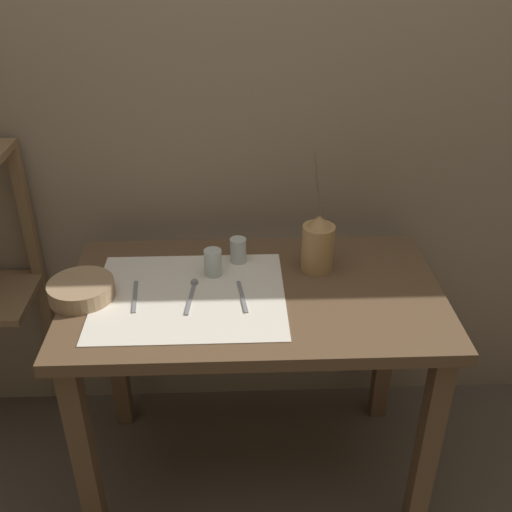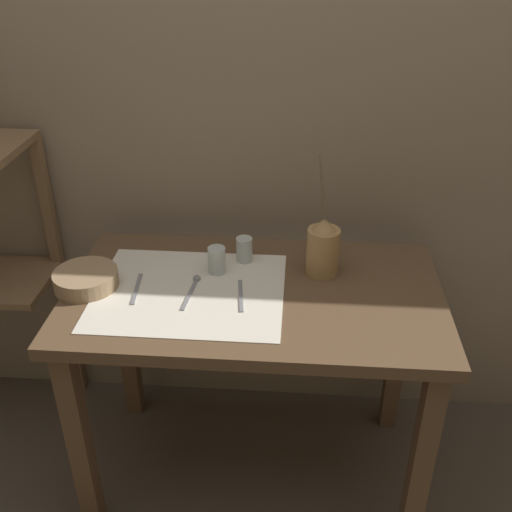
# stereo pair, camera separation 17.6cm
# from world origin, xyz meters

# --- Properties ---
(ground_plane) EXTENTS (12.00, 12.00, 0.00)m
(ground_plane) POSITION_xyz_m (0.00, 0.00, 0.00)
(ground_plane) COLOR brown
(stone_wall_back) EXTENTS (7.00, 0.06, 2.40)m
(stone_wall_back) POSITION_xyz_m (0.00, 0.44, 1.20)
(stone_wall_back) COLOR gray
(stone_wall_back) RESTS_ON ground_plane
(wooden_table) EXTENTS (1.15, 0.66, 0.79)m
(wooden_table) POSITION_xyz_m (0.00, 0.00, 0.67)
(wooden_table) COLOR brown
(wooden_table) RESTS_ON ground_plane
(linen_cloth) EXTENTS (0.57, 0.47, 0.00)m
(linen_cloth) POSITION_xyz_m (-0.19, -0.02, 0.79)
(linen_cloth) COLOR silver
(linen_cloth) RESTS_ON wooden_table
(pitcher_with_flowers) EXTENTS (0.10, 0.10, 0.40)m
(pitcher_with_flowers) POSITION_xyz_m (0.21, 0.12, 0.88)
(pitcher_with_flowers) COLOR #A87F4C
(pitcher_with_flowers) RESTS_ON wooden_table
(wooden_bowl) EXTENTS (0.20, 0.20, 0.05)m
(wooden_bowl) POSITION_xyz_m (-0.51, -0.02, 0.81)
(wooden_bowl) COLOR #9E7F5B
(wooden_bowl) RESTS_ON wooden_table
(glass_tumbler_near) EXTENTS (0.06, 0.06, 0.09)m
(glass_tumbler_near) POSITION_xyz_m (-0.13, 0.09, 0.83)
(glass_tumbler_near) COLOR #B7C1BC
(glass_tumbler_near) RESTS_ON wooden_table
(glass_tumbler_far) EXTENTS (0.05, 0.05, 0.08)m
(glass_tumbler_far) POSITION_xyz_m (-0.05, 0.17, 0.83)
(glass_tumbler_far) COLOR #B7C1BC
(glass_tumbler_far) RESTS_ON wooden_table
(knife_center) EXTENTS (0.03, 0.17, 0.00)m
(knife_center) POSITION_xyz_m (-0.36, -0.03, 0.79)
(knife_center) COLOR gray
(knife_center) RESTS_ON wooden_table
(spoon_inner) EXTENTS (0.03, 0.18, 0.02)m
(spoon_inner) POSITION_xyz_m (-0.19, 0.01, 0.80)
(spoon_inner) COLOR gray
(spoon_inner) RESTS_ON wooden_table
(fork_inner) EXTENTS (0.03, 0.17, 0.00)m
(fork_inner) POSITION_xyz_m (-0.04, -0.04, 0.79)
(fork_inner) COLOR gray
(fork_inner) RESTS_ON wooden_table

